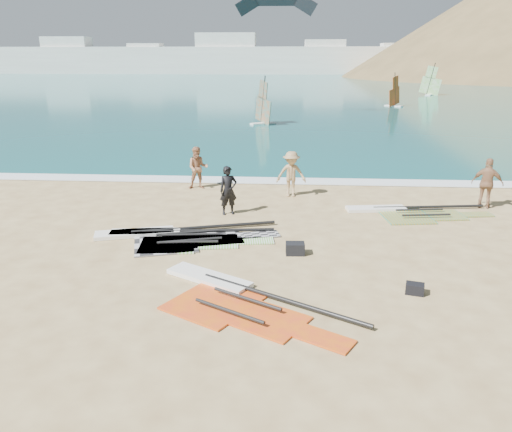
# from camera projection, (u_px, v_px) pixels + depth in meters

# --- Properties ---
(ground) EXTENTS (300.00, 300.00, 0.00)m
(ground) POSITION_uv_depth(u_px,v_px,m) (286.00, 314.00, 11.16)
(ground) COLOR tan
(ground) RESTS_ON ground
(sea) EXTENTS (300.00, 240.00, 0.06)m
(sea) POSITION_uv_depth(u_px,v_px,m) (291.00, 77.00, 136.49)
(sea) COLOR #0C5054
(sea) RESTS_ON ground
(surf_line) EXTENTS (300.00, 1.20, 0.04)m
(surf_line) POSITION_uv_depth(u_px,v_px,m) (289.00, 182.00, 22.84)
(surf_line) COLOR white
(surf_line) RESTS_ON ground
(far_town) EXTENTS (160.00, 8.00, 12.00)m
(far_town) POSITION_uv_depth(u_px,v_px,m) (240.00, 59.00, 153.22)
(far_town) COLOR white
(far_town) RESTS_ON ground
(rig_grey) EXTENTS (6.00, 3.26, 0.20)m
(rig_grey) POSITION_uv_depth(u_px,v_px,m) (173.00, 236.00, 15.83)
(rig_grey) COLOR #28272A
(rig_grey) RESTS_ON ground
(rig_green) EXTENTS (5.33, 2.32, 0.20)m
(rig_green) POSITION_uv_depth(u_px,v_px,m) (177.00, 237.00, 15.71)
(rig_green) COLOR #64C835
(rig_green) RESTS_ON ground
(rig_orange) EXTENTS (5.26, 2.33, 0.20)m
(rig_orange) POSITION_uv_depth(u_px,v_px,m) (407.00, 212.00, 18.24)
(rig_orange) COLOR orange
(rig_orange) RESTS_ON ground
(rig_red) EXTENTS (5.04, 4.08, 0.20)m
(rig_red) POSITION_uv_depth(u_px,v_px,m) (233.00, 297.00, 11.85)
(rig_red) COLOR red
(rig_red) RESTS_ON ground
(gear_bag_near) EXTENTS (0.56, 0.42, 0.34)m
(gear_bag_near) POSITION_uv_depth(u_px,v_px,m) (295.00, 249.00, 14.47)
(gear_bag_near) COLOR black
(gear_bag_near) RESTS_ON ground
(gear_bag_far) EXTENTS (0.50, 0.40, 0.26)m
(gear_bag_far) POSITION_uv_depth(u_px,v_px,m) (415.00, 289.00, 12.08)
(gear_bag_far) COLOR black
(gear_bag_far) RESTS_ON ground
(person_wetsuit) EXTENTS (0.76, 0.63, 1.77)m
(person_wetsuit) POSITION_uv_depth(u_px,v_px,m) (228.00, 191.00, 17.92)
(person_wetsuit) COLOR black
(person_wetsuit) RESTS_ON ground
(beachgoer_left) EXTENTS (0.98, 0.82, 1.82)m
(beachgoer_left) POSITION_uv_depth(u_px,v_px,m) (198.00, 168.00, 21.43)
(beachgoer_left) COLOR #A26E4E
(beachgoer_left) RESTS_ON ground
(beachgoer_mid) EXTENTS (1.24, 0.76, 1.86)m
(beachgoer_mid) POSITION_uv_depth(u_px,v_px,m) (291.00, 174.00, 20.22)
(beachgoer_mid) COLOR #9F8056
(beachgoer_mid) RESTS_ON ground
(beachgoer_back) EXTENTS (1.21, 0.88, 1.90)m
(beachgoer_back) POSITION_uv_depth(u_px,v_px,m) (487.00, 183.00, 18.67)
(beachgoer_back) COLOR #976A4A
(beachgoer_back) RESTS_ON ground
(windsurfer_left) EXTENTS (2.19, 2.30, 3.99)m
(windsurfer_left) POSITION_uv_depth(u_px,v_px,m) (263.00, 110.00, 41.37)
(windsurfer_left) COLOR white
(windsurfer_left) RESTS_ON ground
(windsurfer_centre) EXTENTS (1.96, 1.98, 3.75)m
(windsurfer_centre) POSITION_uv_depth(u_px,v_px,m) (394.00, 96.00, 55.96)
(windsurfer_centre) COLOR white
(windsurfer_centre) RESTS_ON ground
(windsurfer_right) EXTENTS (2.80, 2.58, 4.58)m
(windsurfer_right) POSITION_uv_depth(u_px,v_px,m) (430.00, 86.00, 71.65)
(windsurfer_right) COLOR white
(windsurfer_right) RESTS_ON ground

